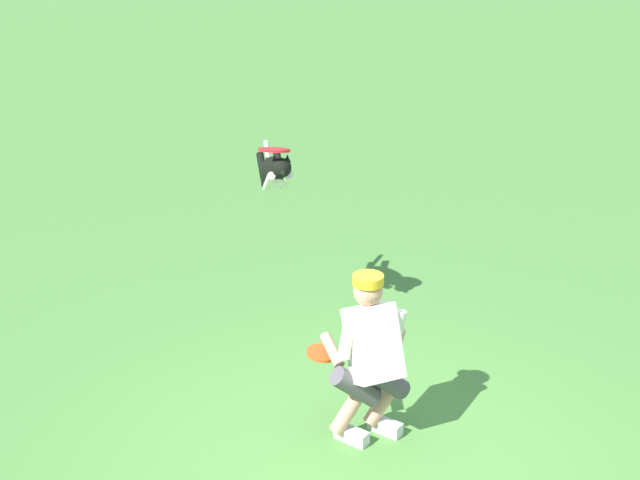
{
  "coord_description": "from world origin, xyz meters",
  "views": [
    {
      "loc": [
        -2.87,
        4.5,
        3.88
      ],
      "look_at": [
        1.0,
        -0.91,
        1.19
      ],
      "focal_mm": 50.64,
      "sensor_mm": 36.0,
      "label": 1
    }
  ],
  "objects_px": {
    "person": "(371,355)",
    "frisbee_held": "(323,353)",
    "frisbee_flying": "(274,150)",
    "dog": "(275,172)"
  },
  "relations": [
    {
      "from": "frisbee_flying",
      "to": "person",
      "type": "bearing_deg",
      "value": 149.68
    },
    {
      "from": "person",
      "to": "frisbee_flying",
      "type": "xyz_separation_m",
      "value": [
        1.59,
        -0.93,
        1.03
      ]
    },
    {
      "from": "person",
      "to": "frisbee_flying",
      "type": "distance_m",
      "value": 2.11
    },
    {
      "from": "person",
      "to": "frisbee_held",
      "type": "relative_size",
      "value": 5.33
    },
    {
      "from": "person",
      "to": "dog",
      "type": "bearing_deg",
      "value": -3.0
    },
    {
      "from": "dog",
      "to": "frisbee_flying",
      "type": "relative_size",
      "value": 2.88
    },
    {
      "from": "dog",
      "to": "frisbee_held",
      "type": "distance_m",
      "value": 2.03
    },
    {
      "from": "frisbee_flying",
      "to": "frisbee_held",
      "type": "bearing_deg",
      "value": 140.82
    },
    {
      "from": "frisbee_flying",
      "to": "frisbee_held",
      "type": "distance_m",
      "value": 1.92
    },
    {
      "from": "dog",
      "to": "frisbee_held",
      "type": "xyz_separation_m",
      "value": [
        -1.39,
        1.22,
        -0.83
      ]
    }
  ]
}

